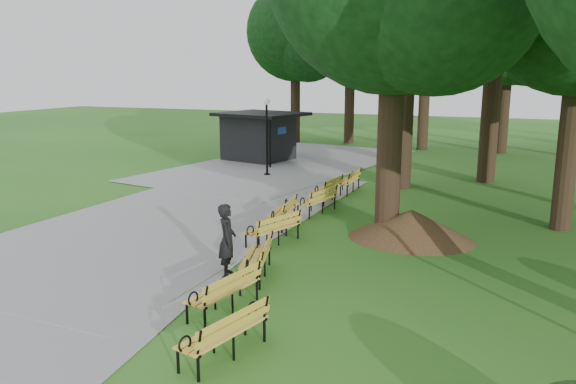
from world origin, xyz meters
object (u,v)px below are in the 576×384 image
at_px(bench_2, 255,258).
at_px(bench_4, 281,213).
at_px(kiosk, 258,136).
at_px(bench_6, 327,189).
at_px(dirt_mound, 411,224).
at_px(bench_5, 317,200).
at_px(bench_7, 348,181).
at_px(bench_0, 223,332).
at_px(bench_3, 273,228).
at_px(bench_1, 223,291).
at_px(lamp_post, 267,121).
at_px(person, 227,240).

distance_m(bench_2, bench_4, 4.38).
bearing_deg(bench_2, kiosk, -171.67).
bearing_deg(kiosk, bench_6, -37.39).
xyz_separation_m(dirt_mound, bench_5, (-3.47, 1.85, 0.01)).
bearing_deg(bench_4, bench_7, 167.16).
bearing_deg(dirt_mound, kiosk, 131.01).
distance_m(dirt_mound, bench_7, 6.60).
bearing_deg(bench_2, bench_0, 0.93).
xyz_separation_m(bench_2, bench_3, (-0.64, 2.48, 0.00)).
relative_size(bench_1, bench_7, 1.00).
bearing_deg(dirt_mound, bench_2, -122.62).
bearing_deg(bench_3, bench_6, -157.74).
height_order(bench_2, bench_4, same).
xyz_separation_m(lamp_post, bench_6, (4.11, -3.80, -2.06)).
xyz_separation_m(person, kiosk, (-6.80, 16.33, 0.42)).
relative_size(bench_1, bench_3, 1.00).
height_order(bench_4, bench_5, same).
bearing_deg(bench_7, dirt_mound, 32.27).
relative_size(bench_1, bench_6, 1.00).
xyz_separation_m(lamp_post, bench_7, (4.40, -2.04, -2.06)).
bearing_deg(bench_6, bench_1, 11.54).
bearing_deg(bench_2, bench_7, 167.50).
distance_m(person, bench_5, 6.43).
bearing_deg(bench_3, lamp_post, -136.04).
distance_m(lamp_post, bench_5, 7.57).
bearing_deg(person, bench_0, 180.00).
distance_m(lamp_post, bench_1, 15.18).
relative_size(lamp_post, bench_6, 1.86).
height_order(kiosk, bench_5, kiosk).
bearing_deg(bench_2, bench_6, 170.34).
bearing_deg(bench_5, bench_2, 18.31).
bearing_deg(bench_5, bench_7, -167.57).
xyz_separation_m(kiosk, bench_2, (7.43, -16.14, -0.84)).
height_order(bench_5, bench_7, same).
bearing_deg(bench_4, bench_0, 7.51).
relative_size(lamp_post, bench_1, 1.86).
distance_m(lamp_post, dirt_mound, 11.17).
height_order(bench_1, bench_6, same).
xyz_separation_m(lamp_post, bench_2, (5.08, -12.02, -2.06)).
xyz_separation_m(kiosk, bench_5, (6.76, -9.91, -0.84)).
xyz_separation_m(kiosk, dirt_mound, (10.23, -11.76, -0.85)).
distance_m(person, bench_7, 10.18).
height_order(bench_0, bench_5, same).
distance_m(kiosk, bench_7, 9.18).
distance_m(bench_4, bench_5, 2.05).
relative_size(bench_3, bench_4, 1.00).
bearing_deg(kiosk, person, -53.97).
bearing_deg(bench_7, bench_0, 8.02).
bearing_deg(bench_6, bench_2, 11.39).
relative_size(lamp_post, dirt_mound, 1.18).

